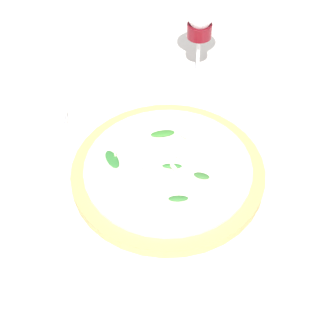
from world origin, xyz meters
The scene contains 4 objects.
ground_plane centered at (0.00, 0.00, 0.00)m, with size 6.00×6.00×0.00m, color silver.
pizza_arugula_main centered at (0.02, -0.02, 0.02)m, with size 0.35×0.35×0.05m.
wine_glass centered at (-0.15, 0.22, 0.12)m, with size 0.09×0.09×0.17m.
side_plate_white centered at (-0.26, -0.13, 0.01)m, with size 0.15×0.15×0.02m.
Camera 1 is at (0.41, -0.37, 0.61)m, focal length 50.00 mm.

